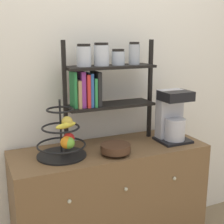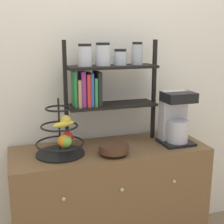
% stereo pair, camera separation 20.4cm
% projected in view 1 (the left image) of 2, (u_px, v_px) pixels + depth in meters
% --- Properties ---
extents(wall_back, '(7.00, 0.05, 2.60)m').
position_uv_depth(wall_back, '(94.00, 76.00, 2.23)').
color(wall_back, silver).
rests_on(wall_back, ground_plane).
extents(sideboard, '(1.31, 0.49, 0.85)m').
position_uv_depth(sideboard, '(110.00, 205.00, 2.19)').
color(sideboard, brown).
rests_on(sideboard, ground_plane).
extents(coffee_maker, '(0.22, 0.21, 0.37)m').
position_uv_depth(coffee_maker, '(172.00, 116.00, 2.20)').
color(coffee_maker, black).
rests_on(coffee_maker, sideboard).
extents(fruit_stand, '(0.31, 0.31, 0.36)m').
position_uv_depth(fruit_stand, '(63.00, 139.00, 1.91)').
color(fruit_stand, black).
rests_on(fruit_stand, sideboard).
extents(wooden_bowl, '(0.19, 0.19, 0.07)m').
position_uv_depth(wooden_bowl, '(116.00, 149.00, 1.97)').
color(wooden_bowl, '#422819').
rests_on(wooden_bowl, sideboard).
extents(shelf_hutch, '(0.66, 0.20, 0.71)m').
position_uv_depth(shelf_hutch, '(101.00, 78.00, 2.08)').
color(shelf_hutch, black).
rests_on(shelf_hutch, sideboard).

